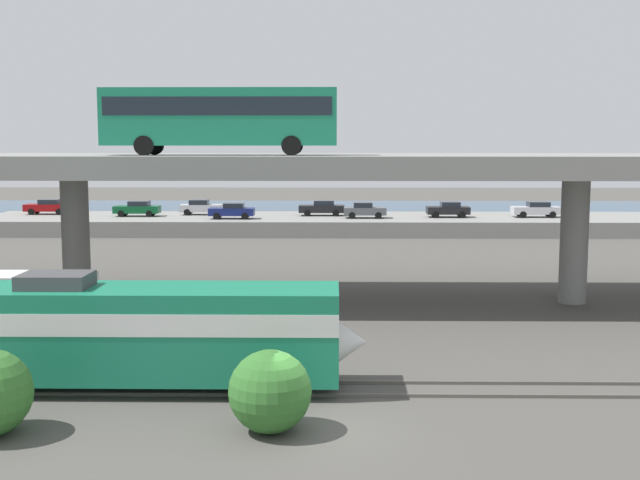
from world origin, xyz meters
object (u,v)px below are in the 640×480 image
(parked_car_7, at_px, (232,211))
(parked_car_3, at_px, (365,210))
(service_truck_west, at_px, (20,305))
(parked_car_4, at_px, (536,209))
(parked_car_5, at_px, (322,208))
(parked_car_6, at_px, (448,209))
(parked_car_0, at_px, (137,208))
(parked_car_2, at_px, (48,207))
(transit_bus_on_overpass, at_px, (220,115))
(train_locomotive, at_px, (150,329))
(parked_car_1, at_px, (201,207))

(parked_car_7, bearing_deg, parked_car_3, -175.87)
(service_truck_west, distance_m, parked_car_3, 45.88)
(parked_car_3, bearing_deg, service_truck_west, -111.42)
(service_truck_west, distance_m, parked_car_7, 42.02)
(parked_car_4, xyz_separation_m, parked_car_5, (-20.69, 1.40, -0.00))
(parked_car_5, height_order, parked_car_6, same)
(parked_car_4, relative_size, parked_car_5, 1.01)
(parked_car_0, xyz_separation_m, parked_car_3, (22.14, -1.51, -0.00))
(parked_car_2, xyz_separation_m, parked_car_3, (31.63, -3.56, -0.00))
(transit_bus_on_overpass, bearing_deg, parked_car_4, -125.08)
(parked_car_4, height_order, parked_car_6, same)
(train_locomotive, relative_size, parked_car_5, 3.53)
(service_truck_west, bearing_deg, train_locomotive, 136.97)
(parked_car_5, xyz_separation_m, parked_car_6, (12.21, -1.52, -0.00))
(transit_bus_on_overpass, distance_m, parked_car_4, 45.04)
(transit_bus_on_overpass, bearing_deg, parked_car_2, -59.58)
(parked_car_1, distance_m, parked_car_4, 32.89)
(parked_car_1, height_order, parked_car_2, same)
(parked_car_3, xyz_separation_m, parked_car_5, (-4.08, 2.49, 0.00))
(service_truck_west, xyz_separation_m, parked_car_1, (0.55, 45.96, 0.60))
(train_locomotive, height_order, parked_car_1, train_locomotive)
(transit_bus_on_overpass, distance_m, service_truck_west, 13.80)
(train_locomotive, bearing_deg, parked_car_0, 103.90)
(parked_car_5, distance_m, parked_car_7, 9.13)
(transit_bus_on_overpass, distance_m, parked_car_7, 35.38)
(transit_bus_on_overpass, bearing_deg, parked_car_7, -83.86)
(train_locomotive, xyz_separation_m, parked_car_1, (-6.69, 52.71, 0.04))
(service_truck_west, xyz_separation_m, parked_car_2, (-14.87, 46.27, 0.60))
(parked_car_0, distance_m, parked_car_2, 9.71)
(parked_car_3, height_order, parked_car_6, same)
(parked_car_0, relative_size, parked_car_5, 0.98)
(parked_car_1, relative_size, parked_car_3, 1.03)
(parked_car_3, relative_size, parked_car_7, 0.94)
(service_truck_west, bearing_deg, parked_car_5, -105.66)
(parked_car_5, bearing_deg, train_locomotive, 84.03)
(parked_car_6, relative_size, parked_car_7, 0.96)
(parked_car_4, xyz_separation_m, parked_car_7, (-29.17, -2.00, -0.00))
(service_truck_west, bearing_deg, parked_car_0, -83.06)
(train_locomotive, height_order, service_truck_west, train_locomotive)
(parked_car_0, bearing_deg, transit_bus_on_overpass, 109.86)
(train_locomotive, relative_size, parked_car_3, 3.95)
(parked_car_6, bearing_deg, parked_car_3, 6.81)
(parked_car_2, height_order, parked_car_5, same)
(parked_car_1, bearing_deg, parked_car_0, -163.70)
(parked_car_3, bearing_deg, parked_car_7, -175.87)
(transit_bus_on_overpass, relative_size, parked_car_4, 2.65)
(parked_car_3, bearing_deg, parked_car_0, 176.09)
(train_locomotive, xyz_separation_m, parked_car_6, (17.65, 50.44, 0.04))
(parked_car_1, distance_m, parked_car_5, 12.14)
(parked_car_2, distance_m, parked_car_3, 31.83)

